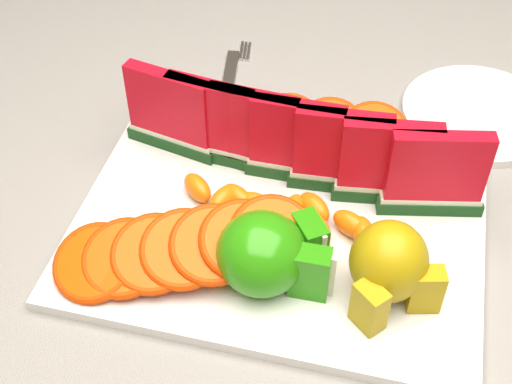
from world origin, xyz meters
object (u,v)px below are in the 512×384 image
apple_cluster (270,254)px  fork (229,87)px  platter (279,225)px  side_plate (479,113)px  pear_cluster (390,266)px

apple_cluster → fork: size_ratio=0.63×
platter → side_plate: 0.30m
apple_cluster → side_plate: (0.18, 0.30, -0.04)m
platter → side_plate: bearing=50.4°
side_plate → fork: side_plate is taller
platter → fork: 0.24m
pear_cluster → platter: bearing=150.8°
pear_cluster → apple_cluster: bearing=-176.0°
platter → apple_cluster: apple_cluster is taller
side_plate → fork: bearing=-176.5°
platter → fork: (-0.11, 0.21, -0.00)m
pear_cluster → fork: size_ratio=0.52×
apple_cluster → fork: 0.31m
platter → fork: size_ratio=2.05×
platter → apple_cluster: size_ratio=3.27×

